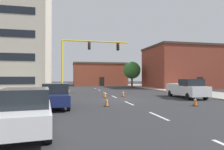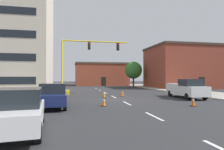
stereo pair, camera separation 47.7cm
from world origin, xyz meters
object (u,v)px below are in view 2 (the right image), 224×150
at_px(tree_right_far, 133,70).
at_px(pickup_truck_white, 186,89).
at_px(traffic_cone_roadside_b, 122,94).
at_px(sedan_navy_near_left, 53,95).
at_px(traffic_cone_roadside_a, 104,94).
at_px(traffic_signal_gantry, 72,76).
at_px(traffic_cone_roadside_d, 193,101).
at_px(sedan_white_mid_left, 18,110).
at_px(traffic_cone_roadside_c, 104,102).

xyz_separation_m(tree_right_far, pickup_truck_white, (-1.20, -21.95, -2.67)).
bearing_deg(traffic_cone_roadside_b, tree_right_far, 69.08).
bearing_deg(traffic_cone_roadside_b, sedan_navy_near_left, -135.87).
relative_size(traffic_cone_roadside_a, traffic_cone_roadside_b, 0.91).
distance_m(traffic_signal_gantry, traffic_cone_roadside_b, 7.05).
bearing_deg(traffic_cone_roadside_d, traffic_cone_roadside_b, 113.23).
height_order(tree_right_far, pickup_truck_white, tree_right_far).
relative_size(tree_right_far, traffic_cone_roadside_d, 7.65).
bearing_deg(tree_right_far, sedan_navy_near_left, -118.74).
relative_size(tree_right_far, sedan_white_mid_left, 1.18).
xyz_separation_m(traffic_signal_gantry, sedan_navy_near_left, (-1.28, -10.53, -1.37)).
bearing_deg(sedan_navy_near_left, traffic_signal_gantry, 83.05).
bearing_deg(pickup_truck_white, traffic_cone_roadside_c, -156.95).
xyz_separation_m(traffic_signal_gantry, traffic_cone_roadside_b, (5.54, -3.91, -1.91)).
height_order(sedan_navy_near_left, traffic_cone_roadside_d, sedan_navy_near_left).
bearing_deg(pickup_truck_white, traffic_cone_roadside_a, 163.20).
distance_m(traffic_signal_gantry, traffic_cone_roadside_d, 15.01).
bearing_deg(sedan_white_mid_left, traffic_signal_gantry, 83.11).
bearing_deg(traffic_cone_roadside_a, pickup_truck_white, -16.80).
xyz_separation_m(sedan_white_mid_left, traffic_cone_roadside_c, (4.42, 6.25, -0.55)).
bearing_deg(traffic_cone_roadside_b, traffic_cone_roadside_a, -174.23).
relative_size(sedan_navy_near_left, traffic_cone_roadside_a, 7.05).
bearing_deg(tree_right_far, traffic_cone_roadside_c, -112.08).
xyz_separation_m(tree_right_far, sedan_white_mid_left, (-14.93, -32.16, -2.76)).
distance_m(traffic_cone_roadside_a, traffic_cone_roadside_b, 2.13).
bearing_deg(traffic_cone_roadside_d, pickup_truck_white, 62.57).
relative_size(tree_right_far, pickup_truck_white, 1.01).
relative_size(sedan_white_mid_left, traffic_cone_roadside_b, 6.54).
bearing_deg(pickup_truck_white, traffic_cone_roadside_b, 156.23).
distance_m(tree_right_far, sedan_white_mid_left, 35.57).
bearing_deg(pickup_truck_white, traffic_signal_gantry, 150.50).
height_order(tree_right_far, traffic_cone_roadside_b, tree_right_far).
distance_m(pickup_truck_white, traffic_cone_roadside_b, 6.75).
height_order(tree_right_far, traffic_cone_roadside_a, tree_right_far).
xyz_separation_m(pickup_truck_white, traffic_cone_roadside_d, (-2.73, -5.26, -0.62)).
distance_m(pickup_truck_white, traffic_cone_roadside_c, 10.14).
bearing_deg(traffic_signal_gantry, traffic_cone_roadside_d, -52.96).
bearing_deg(tree_right_far, traffic_cone_roadside_a, -115.96).
xyz_separation_m(pickup_truck_white, traffic_cone_roadside_b, (-6.15, 2.71, -0.62)).
relative_size(sedan_white_mid_left, traffic_cone_roadside_c, 6.87).
bearing_deg(traffic_signal_gantry, sedan_navy_near_left, -96.95).
relative_size(tree_right_far, traffic_cone_roadside_c, 8.11).
distance_m(sedan_white_mid_left, traffic_cone_roadside_a, 13.84).
relative_size(pickup_truck_white, traffic_cone_roadside_a, 8.45).
xyz_separation_m(pickup_truck_white, traffic_cone_roadside_a, (-8.27, 2.50, -0.66)).
xyz_separation_m(sedan_white_mid_left, traffic_cone_roadside_d, (11.00, 4.95, -0.53)).
distance_m(traffic_signal_gantry, pickup_truck_white, 13.50).
relative_size(sedan_navy_near_left, sedan_white_mid_left, 0.98).
relative_size(pickup_truck_white, traffic_cone_roadside_c, 8.06).
height_order(pickup_truck_white, traffic_cone_roadside_d, pickup_truck_white).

